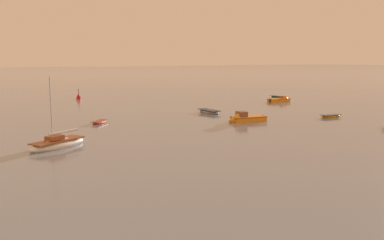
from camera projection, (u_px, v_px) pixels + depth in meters
name	position (u px, v px, depth m)	size (l,w,h in m)	color
rowboat_moored_0	(331.00, 116.00, 57.86)	(3.35, 1.25, 0.52)	orange
motorboat_moored_1	(282.00, 100.00, 78.71)	(5.19, 2.03, 1.74)	orange
sailboat_moored_0	(58.00, 144.00, 38.51)	(6.29, 4.84, 6.93)	white
motorboat_moored_2	(243.00, 119.00, 53.98)	(5.48, 2.30, 2.03)	orange
rowboat_moored_2	(277.00, 97.00, 86.26)	(1.25, 3.28, 0.51)	#23602D
rowboat_moored_3	(99.00, 122.00, 52.55)	(2.84, 3.00, 0.49)	red
rowboat_moored_5	(209.00, 112.00, 62.33)	(1.86, 4.60, 0.71)	gray
channel_buoy	(79.00, 97.00, 83.25)	(0.90, 0.90, 2.30)	red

